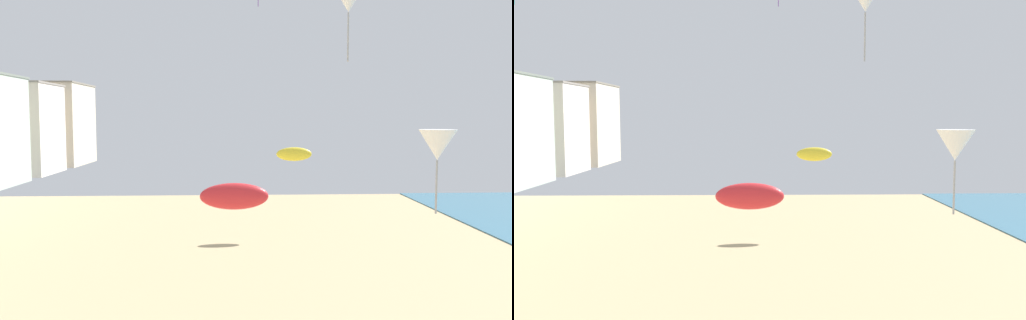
{
  "view_description": "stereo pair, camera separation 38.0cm",
  "coord_description": "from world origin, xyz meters",
  "views": [
    {
      "loc": [
        4.76,
        -1.62,
        9.26
      ],
      "look_at": [
        5.56,
        16.46,
        7.77
      ],
      "focal_mm": 36.53,
      "sensor_mm": 36.0,
      "label": 1
    },
    {
      "loc": [
        5.14,
        -1.63,
        9.26
      ],
      "look_at": [
        5.56,
        16.46,
        7.77
      ],
      "focal_mm": 36.53,
      "sensor_mm": 36.0,
      "label": 2
    }
  ],
  "objects": [
    {
      "name": "boardwalk_hotel_distant",
      "position": [
        -30.19,
        85.03,
        7.42
      ],
      "size": [
        11.38,
        12.45,
        14.83
      ],
      "color": "silver",
      "rests_on": "ground"
    },
    {
      "name": "boardwalk_hotel_furthest",
      "position": [
        -30.19,
        102.44,
        7.94
      ],
      "size": [
        11.92,
        16.31,
        15.86
      ],
      "color": "beige",
      "rests_on": "ground"
    },
    {
      "name": "kite_yellow_parafoil",
      "position": [
        9.66,
        39.94,
        6.3
      ],
      "size": [
        2.86,
        0.79,
        1.11
      ],
      "color": "yellow"
    },
    {
      "name": "kite_red_parafoil",
      "position": [
        4.8,
        19.47,
        6.04
      ],
      "size": [
        2.82,
        0.78,
        1.1
      ],
      "color": "red"
    },
    {
      "name": "kite_white_delta_2",
      "position": [
        13.98,
        21.43,
        8.01
      ],
      "size": [
        1.69,
        1.69,
        3.83
      ],
      "color": "white"
    }
  ]
}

